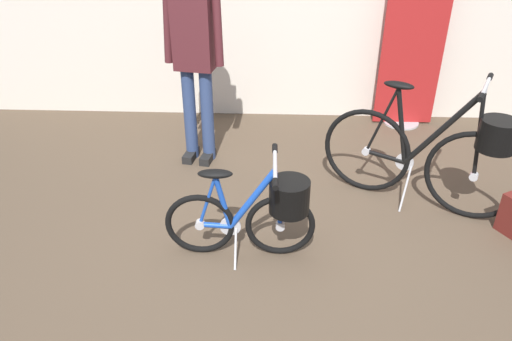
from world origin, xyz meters
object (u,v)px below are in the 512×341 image
object	(u,v)px
visitor_near_wall	(194,50)
folding_bike_foreground	(260,210)
floor_banner_stand	(410,63)
display_bike_left	(437,153)

from	to	relation	value
visitor_near_wall	folding_bike_foreground	bearing A→B (deg)	-66.43
folding_bike_foreground	visitor_near_wall	world-z (taller)	visitor_near_wall
floor_banner_stand	display_bike_left	xyz separation A→B (m)	(-0.13, -1.56, -0.19)
folding_bike_foreground	display_bike_left	bearing A→B (deg)	26.12
folding_bike_foreground	visitor_near_wall	xyz separation A→B (m)	(-0.59, 1.35, 0.65)
folding_bike_foreground	display_bike_left	world-z (taller)	display_bike_left
floor_banner_stand	visitor_near_wall	xyz separation A→B (m)	(-2.00, -0.84, 0.35)
folding_bike_foreground	display_bike_left	xyz separation A→B (m)	(1.28, 0.63, 0.11)
floor_banner_stand	visitor_near_wall	bearing A→B (deg)	-157.27
display_bike_left	visitor_near_wall	size ratio (longest dim) A/B	0.78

